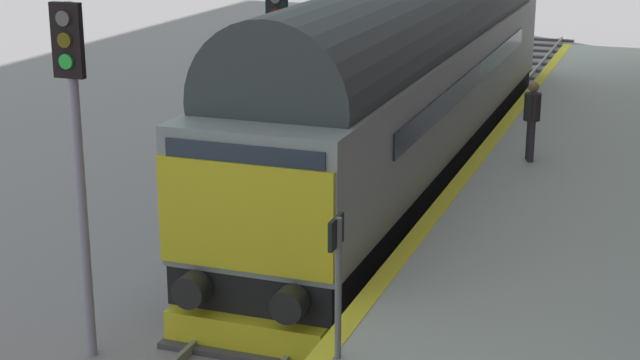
{
  "coord_description": "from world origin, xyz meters",
  "views": [
    {
      "loc": [
        5.47,
        -14.01,
        6.51
      ],
      "look_at": [
        0.2,
        0.57,
        1.88
      ],
      "focal_mm": 56.25,
      "sensor_mm": 36.0,
      "label": 1
    }
  ],
  "objects_px": {
    "diesel_locomotive": "(412,73)",
    "waiting_passenger": "(532,113)",
    "signal_post_mid": "(76,139)",
    "signal_post_far": "(278,69)",
    "platform_number_sign": "(337,265)"
  },
  "relations": [
    {
      "from": "signal_post_mid",
      "to": "waiting_passenger",
      "type": "distance_m",
      "value": 10.26
    },
    {
      "from": "signal_post_mid",
      "to": "platform_number_sign",
      "type": "height_order",
      "value": "signal_post_mid"
    },
    {
      "from": "diesel_locomotive",
      "to": "signal_post_mid",
      "type": "height_order",
      "value": "signal_post_mid"
    },
    {
      "from": "signal_post_far",
      "to": "waiting_passenger",
      "type": "relative_size",
      "value": 2.76
    },
    {
      "from": "diesel_locomotive",
      "to": "waiting_passenger",
      "type": "height_order",
      "value": "diesel_locomotive"
    },
    {
      "from": "signal_post_mid",
      "to": "waiting_passenger",
      "type": "height_order",
      "value": "signal_post_mid"
    },
    {
      "from": "platform_number_sign",
      "to": "waiting_passenger",
      "type": "bearing_deg",
      "value": 85.11
    },
    {
      "from": "diesel_locomotive",
      "to": "waiting_passenger",
      "type": "bearing_deg",
      "value": -19.04
    },
    {
      "from": "diesel_locomotive",
      "to": "platform_number_sign",
      "type": "xyz_separation_m",
      "value": [
        1.94,
        -10.72,
        -0.29
      ]
    },
    {
      "from": "signal_post_mid",
      "to": "signal_post_far",
      "type": "distance_m",
      "value": 7.19
    },
    {
      "from": "diesel_locomotive",
      "to": "signal_post_mid",
      "type": "relative_size",
      "value": 3.69
    },
    {
      "from": "platform_number_sign",
      "to": "signal_post_far",
      "type": "bearing_deg",
      "value": 116.57
    },
    {
      "from": "platform_number_sign",
      "to": "waiting_passenger",
      "type": "relative_size",
      "value": 1.08
    },
    {
      "from": "waiting_passenger",
      "to": "signal_post_far",
      "type": "bearing_deg",
      "value": 89.59
    },
    {
      "from": "signal_post_mid",
      "to": "waiting_passenger",
      "type": "xyz_separation_m",
      "value": [
        4.82,
        8.98,
        -1.2
      ]
    }
  ]
}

